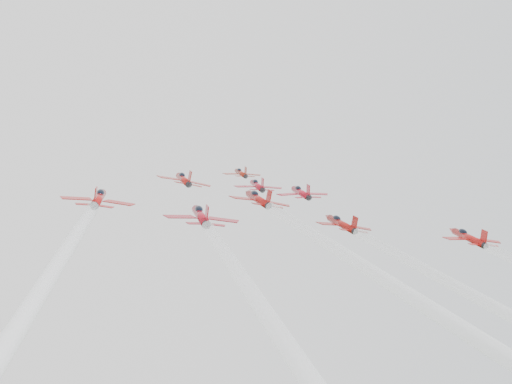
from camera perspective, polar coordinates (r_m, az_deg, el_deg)
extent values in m
cylinder|color=maroon|center=(152.06, -1.20, 1.49)|extent=(0.97, 7.99, 5.47)
cone|color=maroon|center=(157.30, -1.56, 1.76)|extent=(0.97, 2.16, 1.84)
cone|color=black|center=(147.27, -0.85, 1.23)|extent=(0.97, 1.41, 1.38)
ellipsoid|color=black|center=(153.99, -1.32, 1.76)|extent=(0.88, 2.06, 1.69)
cube|color=maroon|center=(150.93, -2.03, 1.53)|extent=(3.61, 2.36, 0.91)
cube|color=maroon|center=(151.87, -0.28, 1.35)|extent=(3.61, 2.36, 0.91)
cube|color=maroon|center=(148.17, -0.87, 1.69)|extent=(0.11, 2.28, 2.33)
cube|color=maroon|center=(147.88, -1.38, 1.33)|extent=(1.73, 1.17, 0.52)
cube|color=maroon|center=(148.38, -0.45, 1.23)|extent=(1.73, 1.17, 0.52)
cylinder|color=#A1130F|center=(130.96, -5.81, 0.97)|extent=(1.18, 9.72, 6.65)
cone|color=#A1130F|center=(137.39, -6.09, 1.36)|extent=(1.18, 2.62, 2.24)
cone|color=black|center=(125.06, -5.52, 0.57)|extent=(1.18, 1.71, 1.68)
ellipsoid|color=black|center=(133.31, -5.89, 1.35)|extent=(1.07, 2.51, 2.06)
cube|color=#A1130F|center=(129.81, -7.03, 1.01)|extent=(4.40, 2.87, 1.11)
cube|color=#A1130F|center=(130.50, -4.52, 0.77)|extent=(4.40, 2.87, 1.11)
cube|color=#A1130F|center=(126.15, -5.52, 1.23)|extent=(0.13, 2.77, 2.84)
cube|color=#A1130F|center=(125.93, -6.25, 0.71)|extent=(2.11, 1.42, 0.64)
cube|color=#A1130F|center=(126.31, -4.90, 0.58)|extent=(2.11, 1.42, 0.64)
cylinder|color=#A20F20|center=(134.99, 0.12, 0.48)|extent=(1.08, 8.90, 6.09)
cone|color=#A20F20|center=(140.78, -0.38, 0.86)|extent=(1.08, 2.40, 2.05)
cone|color=black|center=(129.69, 0.62, 0.11)|extent=(1.08, 1.57, 1.54)
ellipsoid|color=black|center=(137.11, -0.05, 0.83)|extent=(0.98, 2.30, 1.89)
cube|color=#A20F20|center=(133.67, -0.92, 0.52)|extent=(4.02, 2.63, 1.01)
cube|color=#A20F20|center=(134.85, 1.28, 0.30)|extent=(4.02, 2.63, 1.01)
cube|color=#A20F20|center=(130.67, 0.57, 0.70)|extent=(0.12, 2.53, 2.60)
cube|color=#A20F20|center=(130.33, -0.06, 0.23)|extent=(1.93, 1.30, 0.58)
cube|color=#A20F20|center=(130.96, 1.11, 0.12)|extent=(1.93, 1.30, 0.58)
cylinder|color=#A91021|center=(133.33, 3.65, -0.08)|extent=(1.14, 9.42, 6.45)
cone|color=#A91021|center=(139.36, 2.96, 0.34)|extent=(1.14, 2.54, 2.17)
cone|color=black|center=(127.82, 4.34, -0.51)|extent=(1.14, 1.66, 1.63)
ellipsoid|color=black|center=(135.54, 3.41, 0.30)|extent=(1.04, 2.43, 2.00)
cube|color=#A91021|center=(131.78, 2.57, -0.05)|extent=(4.26, 2.78, 1.07)
cube|color=#A91021|center=(133.37, 4.89, -0.28)|extent=(4.26, 2.78, 1.07)
cube|color=#A91021|center=(128.84, 4.26, 0.13)|extent=(0.12, 2.68, 2.75)
cube|color=#A91021|center=(128.39, 3.59, -0.37)|extent=(2.04, 1.38, 0.62)
cube|color=#A91021|center=(129.24, 4.82, -0.49)|extent=(2.04, 1.38, 0.62)
cylinder|color=maroon|center=(118.07, 0.19, -0.61)|extent=(1.23, 10.13, 6.93)
cone|color=maroon|center=(124.64, -0.46, -0.07)|extent=(1.23, 2.73, 2.34)
cone|color=black|center=(112.06, 0.85, -1.16)|extent=(1.23, 1.79, 1.75)
ellipsoid|color=black|center=(120.46, -0.03, -0.14)|extent=(1.12, 2.62, 2.15)
cube|color=maroon|center=(116.57, -1.16, -0.58)|extent=(4.58, 2.99, 1.15)
cube|color=maroon|center=(117.93, 1.70, -0.85)|extent=(4.58, 2.99, 1.15)
cube|color=maroon|center=(113.15, 0.79, -0.37)|extent=(0.13, 2.88, 2.96)
cube|color=maroon|center=(112.77, -0.04, -0.99)|extent=(2.20, 1.48, 0.66)
cube|color=maroon|center=(113.51, 1.49, -1.13)|extent=(2.20, 1.48, 0.66)
cylinder|color=white|center=(65.08, 10.76, -9.25)|extent=(1.56, 86.16, 54.32)
cylinder|color=#A7100F|center=(101.77, -12.50, -0.56)|extent=(1.19, 9.83, 6.72)
cone|color=#A7100F|center=(108.29, -12.46, 0.04)|extent=(1.19, 2.65, 2.27)
cone|color=black|center=(95.80, -12.53, -1.18)|extent=(1.19, 1.73, 1.70)
ellipsoid|color=black|center=(104.14, -12.45, -0.03)|extent=(1.08, 2.54, 2.08)
cube|color=#A7100F|center=(100.95, -14.16, -0.52)|extent=(4.44, 2.90, 1.12)
cube|color=#A7100F|center=(100.99, -10.85, -0.83)|extent=(4.44, 2.90, 1.12)
cube|color=#A7100F|center=(96.86, -12.45, -0.29)|extent=(0.13, 2.80, 2.87)
cube|color=#A7100F|center=(96.87, -13.42, -0.98)|extent=(2.13, 1.44, 0.64)
cube|color=#A7100F|center=(96.89, -11.63, -1.15)|extent=(2.13, 1.44, 0.64)
cylinder|color=white|center=(48.31, -13.16, -11.86)|extent=(1.52, 83.59, 52.70)
cylinder|color=maroon|center=(96.52, -4.44, -1.97)|extent=(1.19, 9.84, 6.74)
cone|color=maroon|center=(102.96, -4.91, -1.25)|extent=(1.19, 2.66, 2.27)
cone|color=black|center=(90.63, -3.94, -2.72)|extent=(1.19, 1.74, 1.70)
ellipsoid|color=black|center=(98.85, -4.58, -1.38)|extent=(1.08, 2.54, 2.09)
cube|color=maroon|center=(95.29, -6.11, -1.95)|extent=(4.45, 2.91, 1.12)
cube|color=maroon|center=(96.17, -2.65, -2.26)|extent=(4.45, 2.91, 1.12)
cube|color=maroon|center=(91.65, -3.96, -1.76)|extent=(0.13, 2.80, 2.87)
cube|color=maroon|center=(91.45, -4.97, -2.49)|extent=(2.14, 1.44, 0.65)
cube|color=maroon|center=(91.93, -3.10, -2.66)|extent=(2.14, 1.44, 0.65)
cylinder|color=maroon|center=(105.28, 6.88, -2.58)|extent=(1.01, 8.32, 5.69)
cone|color=maroon|center=(110.48, 5.96, -1.99)|extent=(1.01, 2.24, 1.92)
cone|color=black|center=(100.55, 7.81, -3.18)|extent=(1.01, 1.47, 1.44)
ellipsoid|color=black|center=(107.17, 6.56, -2.11)|extent=(0.92, 2.15, 1.76)
cube|color=maroon|center=(103.79, 5.73, -2.58)|extent=(3.76, 2.45, 0.95)
cube|color=maroon|center=(105.48, 8.27, -2.79)|extent=(3.76, 2.45, 0.95)
cube|color=maroon|center=(101.38, 7.70, -2.44)|extent=(0.11, 2.37, 2.43)
cube|color=maroon|center=(100.95, 6.96, -3.01)|extent=(1.80, 1.22, 0.55)
cube|color=maroon|center=(101.85, 8.31, -3.12)|extent=(1.80, 1.22, 0.55)
cylinder|color=#A6110F|center=(111.68, 16.68, -3.55)|extent=(1.05, 8.70, 5.95)
cone|color=#A6110F|center=(116.71, 15.32, -2.93)|extent=(1.05, 2.35, 2.01)
cone|color=black|center=(107.12, 18.04, -4.16)|extent=(1.05, 1.53, 1.50)
ellipsoid|color=black|center=(113.49, 16.19, -3.07)|extent=(0.96, 2.25, 1.85)
cube|color=#A6110F|center=(109.76, 15.69, -3.57)|extent=(3.93, 2.57, 0.99)
cube|color=#A6110F|center=(112.34, 18.01, -3.74)|extent=(3.93, 2.57, 0.99)
cube|color=#A6110F|center=(107.91, 17.84, -3.43)|extent=(0.12, 2.48, 2.54)
cube|color=#A6110F|center=(107.25, 17.17, -4.01)|extent=(1.89, 1.27, 0.57)
cube|color=#A6110F|center=(108.63, 18.40, -4.09)|extent=(1.89, 1.27, 0.57)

